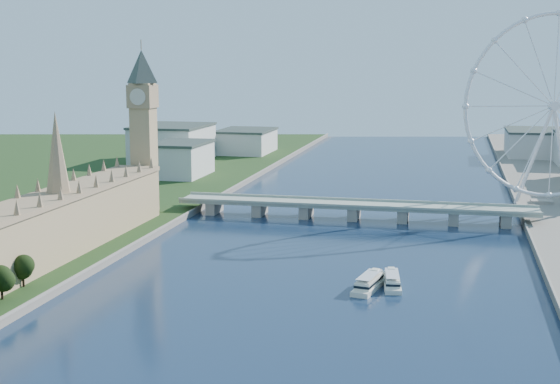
% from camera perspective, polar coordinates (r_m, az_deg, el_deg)
% --- Properties ---
extents(parliament_range, '(24.00, 200.00, 70.00)m').
position_cam_1_polar(parliament_range, '(395.86, -15.79, -2.15)').
color(parliament_range, tan).
rests_on(parliament_range, ground).
extents(big_ben, '(20.02, 20.02, 110.00)m').
position_cam_1_polar(big_ben, '(486.46, -9.99, 5.92)').
color(big_ben, tan).
rests_on(big_ben, ground).
extents(westminster_bridge, '(220.00, 22.00, 9.50)m').
position_cam_1_polar(westminster_bridge, '(482.29, 5.44, -1.19)').
color(westminster_bridge, gray).
rests_on(westminster_bridge, ground).
extents(london_eye, '(113.60, 39.12, 124.30)m').
position_cam_1_polar(london_eye, '(529.59, 19.39, 5.91)').
color(london_eye, silver).
rests_on(london_eye, ground).
extents(city_skyline, '(505.00, 280.00, 32.00)m').
position_cam_1_polar(city_skyline, '(734.83, 11.09, 3.20)').
color(city_skyline, beige).
rests_on(city_skyline, ground).
extents(tour_boat_near, '(13.87, 32.15, 6.91)m').
position_cam_1_polar(tour_boat_near, '(337.90, 6.53, -7.07)').
color(tour_boat_near, beige).
rests_on(tour_boat_near, ground).
extents(tour_boat_far, '(11.04, 29.80, 6.42)m').
position_cam_1_polar(tour_boat_far, '(343.04, 8.19, -6.86)').
color(tour_boat_far, silver).
rests_on(tour_boat_far, ground).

